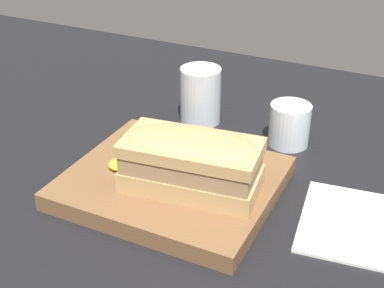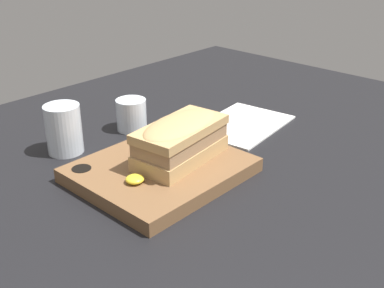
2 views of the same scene
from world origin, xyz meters
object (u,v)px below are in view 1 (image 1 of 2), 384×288
Objects in this scene: sandwich at (191,159)px; wine_glass at (289,127)px; water_glass at (201,99)px; serving_board at (172,182)px.

wine_glass is (6.92, 21.47, -3.78)cm from sandwich.
water_glass is 1.42× the size of wine_glass.
water_glass is at bearing 112.41° from sandwich.
sandwich reaches higher than wine_glass.
sandwich is at bearing -22.78° from serving_board.
serving_board is at bearing -118.09° from wine_glass.
serving_board is 22.64cm from wine_glass.
sandwich is 2.75× the size of wine_glass.
wine_glass reaches higher than serving_board.
serving_board is 1.49× the size of sandwich.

